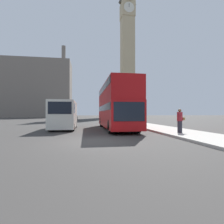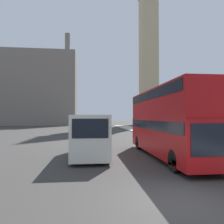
% 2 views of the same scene
% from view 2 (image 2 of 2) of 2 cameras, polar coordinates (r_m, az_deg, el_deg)
% --- Properties ---
extents(ground_plane, '(300.00, 300.00, 0.00)m').
position_cam_2_polar(ground_plane, '(7.33, 16.88, -21.81)').
color(ground_plane, '#383533').
extents(clock_tower, '(6.56, 6.73, 66.04)m').
position_cam_2_polar(clock_tower, '(88.53, 9.50, 19.29)').
color(clock_tower, tan).
rests_on(clock_tower, ground_plane).
extents(building_block_distant, '(33.24, 13.25, 29.07)m').
position_cam_2_polar(building_block_distant, '(78.44, -21.60, 5.57)').
color(building_block_distant, slate).
rests_on(building_block_distant, ground_plane).
extents(red_double_decker_bus, '(2.52, 10.61, 4.33)m').
position_cam_2_polar(red_double_decker_bus, '(14.46, 14.49, -1.99)').
color(red_double_decker_bus, '#A80F11').
rests_on(red_double_decker_bus, ground_plane).
extents(white_van, '(2.22, 5.94, 2.69)m').
position_cam_2_polar(white_van, '(14.10, -5.80, -5.96)').
color(white_van, silver).
rests_on(white_van, ground_plane).
extents(street_lamp, '(0.36, 0.36, 5.33)m').
position_cam_2_polar(street_lamp, '(18.48, 19.40, 2.17)').
color(street_lamp, '#2D332D').
rests_on(street_lamp, sidewalk_strip).
extents(parked_sedan, '(1.84, 4.78, 1.43)m').
position_cam_2_polar(parked_sedan, '(37.24, -7.15, -4.32)').
color(parked_sedan, black).
rests_on(parked_sedan, ground_plane).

